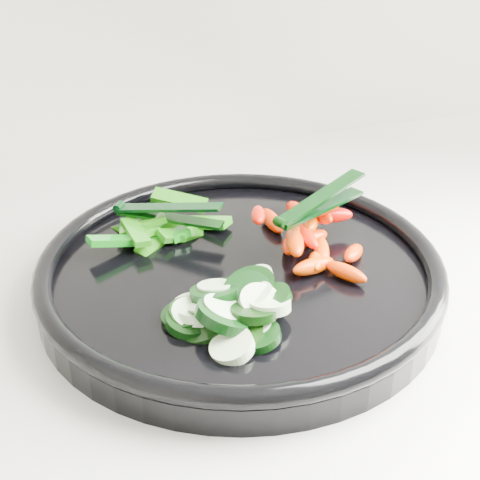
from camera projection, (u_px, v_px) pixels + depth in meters
name	position (u px, v px, depth m)	size (l,w,h in m)	color
veggie_tray	(240.00, 272.00, 0.62)	(0.39, 0.39, 0.04)	black
cucumber_pile	(225.00, 311.00, 0.55)	(0.12, 0.12, 0.04)	black
carrot_pile	(309.00, 234.00, 0.64)	(0.12, 0.17, 0.05)	#E13E00
pepper_pile	(162.00, 228.00, 0.67)	(0.15, 0.10, 0.03)	#0A730B
tong_carrot	(318.00, 204.00, 0.62)	(0.11, 0.06, 0.02)	black
tong_pepper	(166.00, 212.00, 0.66)	(0.10, 0.08, 0.02)	black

